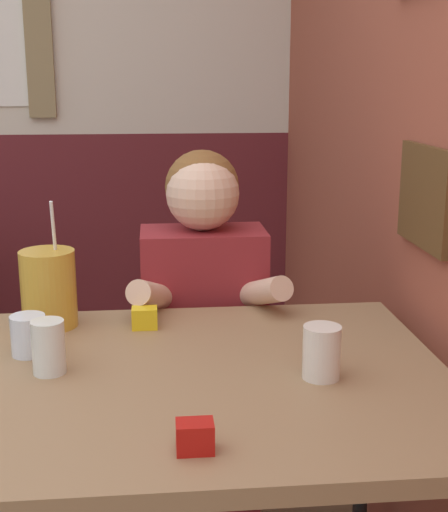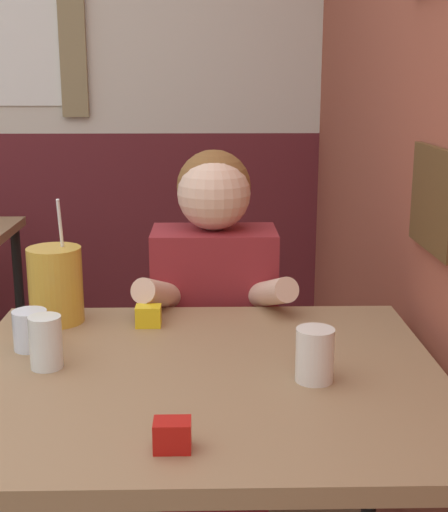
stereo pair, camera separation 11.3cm
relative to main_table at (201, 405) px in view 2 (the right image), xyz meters
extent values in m
cube|color=#9E4C38|center=(0.57, 0.84, 0.64)|extent=(0.06, 4.43, 2.70)
cube|color=brown|center=(0.53, 0.28, 0.38)|extent=(0.02, 0.29, 0.24)
cube|color=maroon|center=(-0.64, 2.09, -0.16)|extent=(5.36, 0.06, 1.10)
cube|color=#937F56|center=(-0.59, 2.04, 0.84)|extent=(0.12, 0.02, 0.74)
cube|color=#93704C|center=(0.00, 0.00, 0.05)|extent=(0.98, 0.84, 0.04)
cylinder|color=black|center=(-0.45, 0.38, -0.34)|extent=(0.04, 0.04, 0.74)
cylinder|color=black|center=(0.45, 0.38, -0.34)|extent=(0.04, 0.04, 0.74)
cylinder|color=black|center=(-0.80, 1.63, -0.34)|extent=(0.04, 0.04, 0.74)
cube|color=maroon|center=(0.03, 0.56, -0.48)|extent=(0.31, 0.20, 0.46)
cube|color=maroon|center=(0.03, 0.56, 0.00)|extent=(0.34, 0.20, 0.50)
sphere|color=brown|center=(0.03, 0.59, 0.36)|extent=(0.20, 0.20, 0.20)
sphere|color=beige|center=(0.03, 0.56, 0.34)|extent=(0.20, 0.20, 0.20)
cylinder|color=beige|center=(-0.10, 0.42, 0.11)|extent=(0.14, 0.27, 0.15)
cylinder|color=beige|center=(0.17, 0.42, 0.11)|extent=(0.14, 0.27, 0.15)
cylinder|color=gold|center=(-0.35, 0.32, 0.16)|extent=(0.13, 0.13, 0.18)
cylinder|color=white|center=(-0.33, 0.32, 0.31)|extent=(0.01, 0.04, 0.14)
cylinder|color=silver|center=(-0.37, 0.14, 0.12)|extent=(0.07, 0.07, 0.09)
cylinder|color=silver|center=(-0.31, 0.03, 0.13)|extent=(0.07, 0.07, 0.11)
cylinder|color=silver|center=(0.22, -0.04, 0.13)|extent=(0.08, 0.08, 0.11)
cube|color=#B7140F|center=(-0.04, -0.31, 0.10)|extent=(0.06, 0.04, 0.05)
cube|color=yellow|center=(-0.13, 0.28, 0.10)|extent=(0.06, 0.04, 0.05)
camera|label=1|loc=(-0.10, -1.33, 0.65)|focal=50.00mm
camera|label=2|loc=(0.02, -1.33, 0.65)|focal=50.00mm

